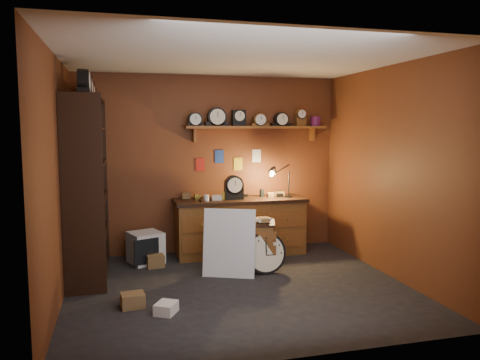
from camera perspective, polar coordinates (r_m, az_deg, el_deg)
The scene contains 11 objects.
floor at distance 5.77m, azimuth -0.12°, elevation -12.97°, with size 4.00×4.00×0.00m, color black.
room_shell at distance 5.56m, azimuth 0.05°, elevation 4.42°, with size 4.02×3.62×2.71m.
shelving_unit at distance 6.30m, azimuth -18.44°, elevation 0.06°, with size 0.47×1.60×2.58m.
workbench at distance 7.11m, azimuth 0.02°, elevation -5.28°, with size 1.98×0.66×1.36m.
low_cabinet at distance 6.41m, azimuth 1.67°, elevation -7.63°, with size 0.69×0.63×0.74m.
big_round_clock at distance 6.23m, azimuth 3.10°, elevation -8.88°, with size 0.55×0.18×0.56m.
white_panel at distance 6.20m, azimuth -1.33°, elevation -11.59°, with size 0.67×0.03×0.90m, color silver.
mini_fridge at distance 6.83m, azimuth -11.43°, elevation -8.08°, with size 0.55×0.57×0.44m.
floor_box_a at distance 5.29m, azimuth -12.94°, elevation -14.10°, with size 0.24×0.21×0.15m, color brown.
floor_box_b at distance 5.06m, azimuth -8.99°, elevation -15.16°, with size 0.19×0.23×0.12m, color white.
floor_box_c at distance 6.64m, azimuth -10.28°, elevation -9.66°, with size 0.23×0.19×0.17m, color brown.
Camera 1 is at (-1.36, -5.27, 1.91)m, focal length 35.00 mm.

